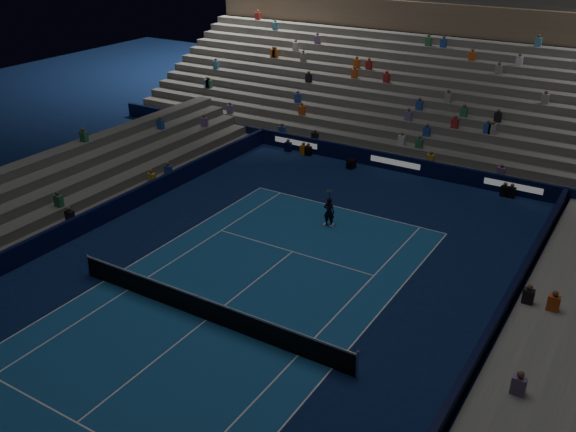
# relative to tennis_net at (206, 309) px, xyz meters

# --- Properties ---
(ground) EXTENTS (90.00, 90.00, 0.00)m
(ground) POSITION_rel_tennis_net_xyz_m (0.00, 0.00, -0.50)
(ground) COLOR #0B1A44
(ground) RESTS_ON ground
(court_surface) EXTENTS (10.97, 23.77, 0.01)m
(court_surface) POSITION_rel_tennis_net_xyz_m (0.00, 0.00, -0.50)
(court_surface) COLOR #19508B
(court_surface) RESTS_ON ground
(sponsor_barrier_far) EXTENTS (44.00, 0.25, 1.00)m
(sponsor_barrier_far) POSITION_rel_tennis_net_xyz_m (0.00, 18.50, -0.00)
(sponsor_barrier_far) COLOR black
(sponsor_barrier_far) RESTS_ON ground
(sponsor_barrier_east) EXTENTS (0.25, 37.00, 1.00)m
(sponsor_barrier_east) POSITION_rel_tennis_net_xyz_m (9.70, 0.00, -0.00)
(sponsor_barrier_east) COLOR black
(sponsor_barrier_east) RESTS_ON ground
(sponsor_barrier_west) EXTENTS (0.25, 37.00, 1.00)m
(sponsor_barrier_west) POSITION_rel_tennis_net_xyz_m (-9.70, 0.00, -0.00)
(sponsor_barrier_west) COLOR black
(sponsor_barrier_west) RESTS_ON ground
(grandstand_main) EXTENTS (44.00, 15.20, 11.20)m
(grandstand_main) POSITION_rel_tennis_net_xyz_m (0.00, 27.90, 2.87)
(grandstand_main) COLOR #62625E
(grandstand_main) RESTS_ON ground
(tennis_net) EXTENTS (12.90, 0.10, 1.10)m
(tennis_net) POSITION_rel_tennis_net_xyz_m (0.00, 0.00, 0.00)
(tennis_net) COLOR #B2B2B7
(tennis_net) RESTS_ON ground
(tennis_player) EXTENTS (0.62, 0.47, 1.53)m
(tennis_player) POSITION_rel_tennis_net_xyz_m (0.14, 9.66, 0.26)
(tennis_player) COLOR black
(tennis_player) RESTS_ON ground
(broadcast_camera) EXTENTS (0.48, 0.89, 0.55)m
(broadcast_camera) POSITION_rel_tennis_net_xyz_m (-2.46, 17.40, -0.22)
(broadcast_camera) COLOR black
(broadcast_camera) RESTS_ON ground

